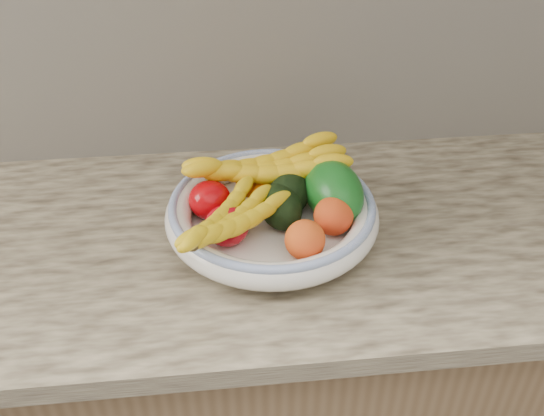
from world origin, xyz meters
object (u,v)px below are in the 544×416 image
(banana_bunch_front, at_px, (229,224))
(green_mango, at_px, (333,191))
(banana_bunch_back, at_px, (266,171))
(fruit_bowl, at_px, (272,213))

(banana_bunch_front, bearing_deg, green_mango, -25.30)
(green_mango, bearing_deg, banana_bunch_front, -170.48)
(green_mango, xyz_separation_m, banana_bunch_back, (-0.12, 0.06, 0.01))
(banana_bunch_front, bearing_deg, fruit_bowl, -8.83)
(fruit_bowl, xyz_separation_m, banana_bunch_back, (-0.00, 0.08, 0.04))
(banana_bunch_front, bearing_deg, banana_bunch_back, 13.41)
(green_mango, xyz_separation_m, banana_bunch_front, (-0.20, -0.09, 0.01))
(green_mango, height_order, banana_bunch_back, green_mango)
(fruit_bowl, bearing_deg, banana_bunch_front, -140.04)
(fruit_bowl, xyz_separation_m, green_mango, (0.12, 0.02, 0.03))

